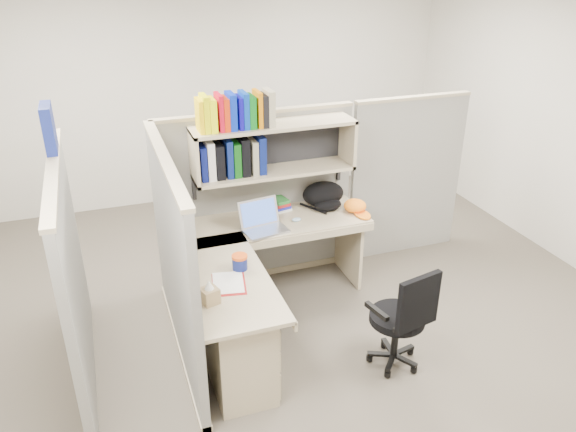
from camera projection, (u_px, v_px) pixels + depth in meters
name	position (u px, v px, depth m)	size (l,w,h in m)	color
ground	(290.00, 327.00, 4.71)	(6.00, 6.00, 0.00)	#3D382F
room_shell	(291.00, 143.00, 4.01)	(6.00, 6.00, 6.00)	#B7B1A5
cubicle	(230.00, 214.00, 4.60)	(3.79, 1.84, 1.95)	slate
desk	(252.00, 312.00, 4.16)	(1.74, 1.75, 0.73)	gray
laptop	(265.00, 218.00, 4.66)	(0.36, 0.36, 0.26)	#AFAFB4
backpack	(325.00, 196.00, 5.09)	(0.39, 0.30, 0.23)	black
orange_cap	(355.00, 206.00, 5.04)	(0.20, 0.24, 0.11)	orange
snack_canister	(240.00, 262.00, 4.13)	(0.12, 0.12, 0.12)	navy
tissue_box	(209.00, 292.00, 3.73)	(0.11, 0.11, 0.17)	#9F855A
mouse	(296.00, 220.00, 4.88)	(0.08, 0.06, 0.03)	#95B9D4
paper_cup	(257.00, 208.00, 5.02)	(0.06, 0.06, 0.09)	silver
book_stack	(279.00, 204.00, 5.10)	(0.15, 0.20, 0.10)	gray
loose_paper	(228.00, 282.00, 3.99)	(0.22, 0.29, 0.00)	white
task_chair	(399.00, 333.00, 4.15)	(0.49, 0.45, 0.87)	black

